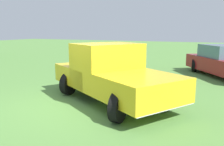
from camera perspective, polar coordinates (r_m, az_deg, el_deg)
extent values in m
plane|color=#54843D|center=(7.21, -8.32, -7.54)|extent=(80.00, 80.00, 0.00)
cylinder|color=black|center=(6.75, 12.97, -5.59)|extent=(0.76, 0.22, 0.76)
cylinder|color=black|center=(5.72, 1.48, -8.24)|extent=(0.76, 0.22, 0.76)
cylinder|color=black|center=(9.00, -0.93, -1.32)|extent=(0.76, 0.22, 0.76)
cylinder|color=black|center=(8.26, -10.52, -2.56)|extent=(0.76, 0.22, 0.76)
cube|color=gold|center=(6.18, 7.22, -3.63)|extent=(2.62, 2.60, 0.64)
cube|color=gold|center=(7.44, -1.20, 1.82)|extent=(2.43, 2.28, 1.40)
cube|color=slate|center=(7.38, -1.21, 5.20)|extent=(2.18, 2.01, 0.48)
cube|color=gold|center=(8.30, -4.64, -0.12)|extent=(2.81, 2.92, 0.60)
cube|color=silver|center=(5.64, 13.01, -7.93)|extent=(1.65, 1.06, 0.16)
cylinder|color=black|center=(14.05, 24.65, 1.88)|extent=(0.71, 0.20, 0.71)
cylinder|color=black|center=(13.31, 19.36, 1.82)|extent=(0.71, 0.20, 0.71)
cube|color=maroon|center=(12.44, 25.47, 1.78)|extent=(4.57, 3.86, 0.68)
cube|color=slate|center=(12.55, 25.15, 4.82)|extent=(2.43, 2.33, 0.60)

